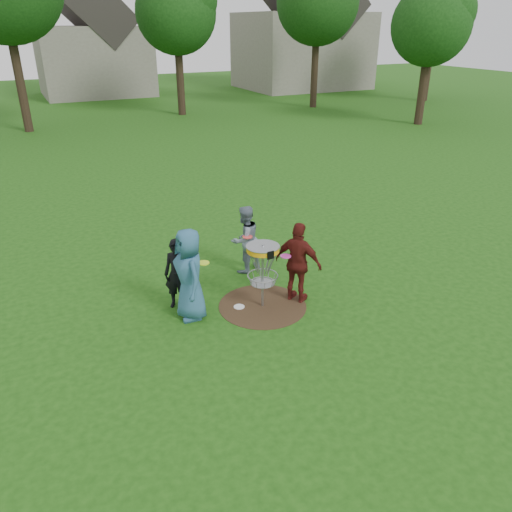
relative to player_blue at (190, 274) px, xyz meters
name	(u,v)px	position (x,y,z in m)	size (l,w,h in m)	color
ground	(262,306)	(1.42, -0.27, -0.92)	(100.00, 100.00, 0.00)	#19470F
dirt_patch	(262,306)	(1.42, -0.27, -0.91)	(1.80, 1.80, 0.01)	#47331E
player_blue	(190,274)	(0.00, 0.00, 0.00)	(0.90, 0.58, 1.84)	#2D5D7D
player_black	(177,274)	(-0.10, 0.46, -0.18)	(0.54, 0.35, 1.47)	black
player_grey	(245,239)	(1.78, 1.34, -0.13)	(0.77, 0.60, 1.58)	slate
player_maroon	(298,263)	(2.18, -0.38, -0.06)	(1.01, 0.42, 1.72)	#581714
disc_on_grass	(239,307)	(0.97, -0.12, -0.91)	(0.22, 0.22, 0.02)	white
disc_golf_basket	(263,261)	(1.42, -0.27, 0.10)	(0.66, 0.67, 1.38)	#9EA0A5
held_discs	(233,255)	(1.01, 0.25, 0.09)	(1.97, 1.62, 0.24)	#D4F61B
tree_row	(82,1)	(1.86, 20.40, 5.29)	(51.20, 17.42, 9.90)	#38281C
house_row	(120,39)	(6.20, 32.79, 3.22)	(44.50, 10.65, 11.62)	gray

